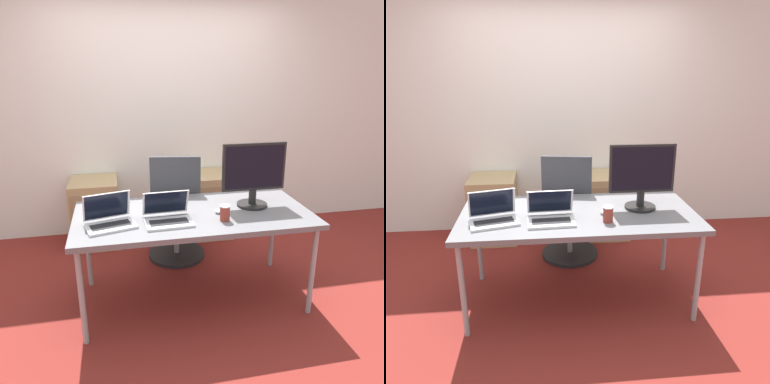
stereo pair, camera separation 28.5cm
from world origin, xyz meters
TOP-DOWN VIEW (x-y plane):
  - ground_plane at (0.00, 0.00)m, footprint 14.00×14.00m
  - wall_back at (0.00, 1.53)m, footprint 10.00×0.05m
  - desk at (0.00, 0.00)m, footprint 1.79×0.87m
  - office_chair at (-0.02, 0.68)m, footprint 0.56×0.59m
  - cabinet_left at (-0.80, 1.23)m, footprint 0.49×0.52m
  - cabinet_right at (0.43, 1.23)m, footprint 0.49×0.52m
  - laptop_left at (-0.21, -0.14)m, footprint 0.35×0.30m
  - laptop_right at (-0.62, -0.12)m, footprint 0.38×0.33m
  - monitor at (0.49, 0.05)m, footprint 0.51×0.24m
  - mouse at (0.18, -0.05)m, footprint 0.04×0.06m
  - coffee_cup_white at (-0.22, 0.14)m, footprint 0.08×0.08m
  - coffee_cup_brown at (0.19, -0.20)m, footprint 0.08×0.08m

SIDE VIEW (x-z plane):
  - ground_plane at x=0.00m, z-range 0.00..0.00m
  - cabinet_left at x=-0.80m, z-range 0.00..0.70m
  - cabinet_right at x=0.43m, z-range 0.00..0.70m
  - office_chair at x=-0.02m, z-range -0.13..0.95m
  - desk at x=0.00m, z-range 0.33..1.09m
  - mouse at x=0.18m, z-range 0.76..0.79m
  - laptop_left at x=-0.21m, z-range 0.70..0.91m
  - laptop_right at x=-0.62m, z-range 0.69..0.91m
  - coffee_cup_white at x=-0.22m, z-range 0.76..0.87m
  - coffee_cup_brown at x=0.19m, z-range 0.76..0.87m
  - monitor at x=0.49m, z-range 0.76..1.27m
  - wall_back at x=0.00m, z-range 0.00..2.60m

